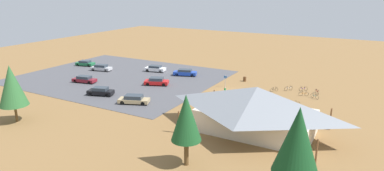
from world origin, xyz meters
TOP-DOWN VIEW (x-y plane):
  - ground at (0.00, 0.00)m, footprint 160.00×160.00m
  - parking_lot_asphalt at (23.64, 1.12)m, footprint 38.83×31.94m
  - bike_pavilion at (-9.33, 13.89)m, footprint 16.81×10.67m
  - trash_bin at (0.24, -8.03)m, footprint 0.60×0.60m
  - lot_sign at (2.00, -2.59)m, footprint 0.56×0.08m
  - pine_center at (-5.92, 25.39)m, footprint 3.08×3.08m
  - pine_far_west at (-16.86, 26.51)m, footprint 3.82×3.82m
  - pine_midwest at (20.02, 26.55)m, footprint 3.69×3.69m
  - bicycle_purple_lone_west at (-11.10, -6.98)m, footprint 1.23×1.30m
  - bicycle_orange_lone_east at (-11.74, -4.02)m, footprint 1.52×0.80m
  - bicycle_red_near_sign at (-13.47, -6.55)m, footprint 0.84×1.54m
  - bicycle_black_yard_front at (-6.66, -4.13)m, footprint 1.01×1.41m
  - bicycle_teal_yard_center at (-13.60, -3.58)m, footprint 1.45×1.05m
  - bicycle_blue_back_row at (-8.56, 4.59)m, footprint 0.48×1.82m
  - bicycle_white_near_porch at (-8.72, -5.99)m, footprint 1.16×1.37m
  - bicycle_yellow_by_bin at (-11.50, 1.63)m, footprint 1.54×0.74m
  - car_blue_aisle_side at (12.51, -5.98)m, footprint 5.05×3.19m
  - car_silver_end_stall at (30.83, -0.85)m, footprint 4.81×2.77m
  - car_black_near_entry at (18.33, 12.36)m, footprint 4.65×3.01m
  - car_white_back_corner at (20.01, -5.98)m, footprint 4.69×2.78m
  - car_tan_by_curb at (10.73, 12.99)m, footprint 5.15×3.54m
  - car_red_front_row at (13.66, 2.62)m, footprint 4.81×3.44m
  - car_maroon_inner_stall at (26.74, 7.94)m, footprint 4.86×2.58m
  - car_green_far_end at (37.60, -2.69)m, footprint 4.55×2.81m
  - visitor_near_lot at (-16.28, 7.63)m, footprint 0.36×0.36m
  - visitor_by_pavilion at (-11.00, 4.05)m, footprint 0.36×0.36m
  - visitor_at_bikes at (-0.28, 2.71)m, footprint 0.36×0.36m

SIDE VIEW (x-z plane):
  - ground at x=0.00m, z-range 0.00..0.00m
  - parking_lot_asphalt at x=23.64m, z-range 0.00..0.05m
  - bicycle_black_yard_front at x=-6.66m, z-range -0.04..0.74m
  - bicycle_yellow_by_bin at x=-11.50m, z-range -0.06..0.77m
  - bicycle_red_near_sign at x=-13.47m, z-range -0.02..0.74m
  - bicycle_orange_lone_east at x=-11.74m, z-range -0.04..0.77m
  - bicycle_teal_yard_center at x=-13.60m, z-range -0.06..0.80m
  - bicycle_white_near_porch at x=-8.72m, z-range -0.03..0.78m
  - bicycle_purple_lone_west at x=-11.10m, z-range -0.06..0.82m
  - bicycle_blue_back_row at x=-8.56m, z-range -0.04..0.83m
  - trash_bin at x=0.24m, z-range 0.00..0.90m
  - car_green_far_end at x=37.60m, z-range 0.06..1.31m
  - car_maroon_inner_stall at x=26.74m, z-range 0.05..1.36m
  - car_white_back_corner at x=20.01m, z-range 0.05..1.39m
  - car_blue_aisle_side at x=12.51m, z-range 0.05..1.41m
  - car_silver_end_stall at x=30.83m, z-range 0.04..1.42m
  - car_tan_by_curb at x=10.73m, z-range 0.04..1.43m
  - car_black_near_entry at x=18.33m, z-range 0.04..1.45m
  - car_red_front_row at x=13.66m, z-range 0.04..1.48m
  - visitor_at_bikes at x=-0.28m, z-range 0.04..1.73m
  - visitor_near_lot at x=-16.28m, z-range 0.04..1.74m
  - visitor_by_pavilion at x=-11.00m, z-range 0.04..1.74m
  - lot_sign at x=2.00m, z-range 0.31..2.51m
  - bike_pavilion at x=-9.33m, z-range 0.35..6.22m
  - pine_midwest at x=20.02m, z-range 1.16..9.04m
  - pine_center at x=-5.92m, z-range 1.34..8.93m
  - pine_far_west at x=-16.86m, z-range 1.44..10.00m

